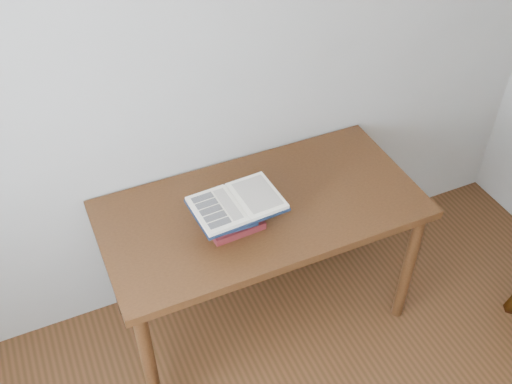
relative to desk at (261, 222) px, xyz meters
name	(u,v)px	position (x,y,z in m)	size (l,w,h in m)	color
desk	(261,222)	(0.00, 0.00, 0.00)	(1.43, 0.71, 0.76)	#482812
book_stack	(233,214)	(-0.16, -0.05, 0.16)	(0.24, 0.19, 0.12)	maroon
open_book	(237,204)	(-0.15, -0.07, 0.23)	(0.38, 0.28, 0.03)	black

